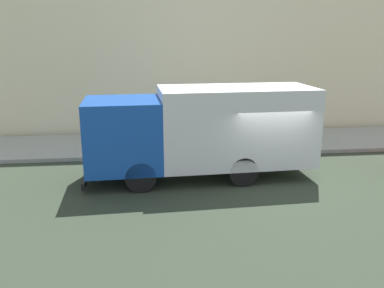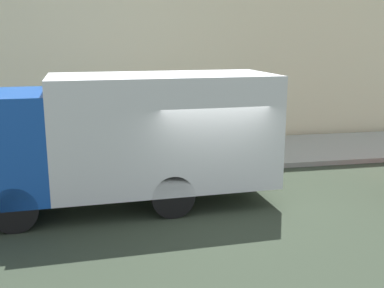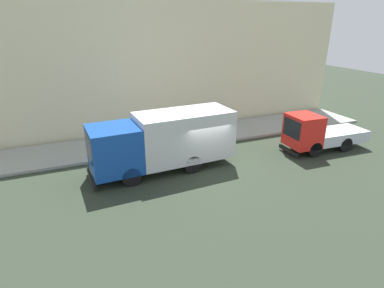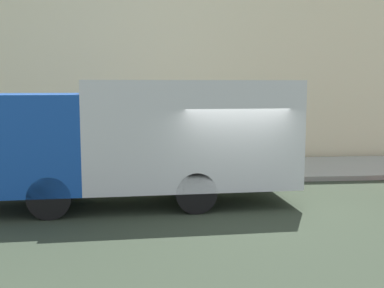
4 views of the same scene
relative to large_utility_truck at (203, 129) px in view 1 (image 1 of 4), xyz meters
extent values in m
plane|color=#2A3426|center=(-0.71, -2.20, -1.75)|extent=(80.00, 80.00, 0.00)
cube|color=#949991|center=(4.29, -2.20, -1.67)|extent=(4.00, 30.00, 0.16)
cube|color=beige|center=(6.79, -2.20, 2.84)|extent=(0.50, 30.00, 9.17)
cube|color=#1445A1|center=(-0.13, 2.72, -0.08)|extent=(2.57, 2.60, 2.34)
cube|color=black|center=(-0.19, 3.94, 0.20)|extent=(2.06, 0.16, 1.31)
cube|color=silver|center=(0.06, -1.16, 0.08)|extent=(2.71, 5.40, 2.66)
cube|color=black|center=(-0.20, 4.02, -1.48)|extent=(2.36, 0.24, 0.24)
cylinder|color=black|center=(-1.19, 2.17, -1.25)|extent=(0.35, 1.01, 0.99)
cylinder|color=black|center=(0.97, 2.27, -1.25)|extent=(0.35, 1.01, 0.99)
cylinder|color=black|center=(-1.02, -1.22, -1.25)|extent=(0.35, 1.01, 0.99)
cylinder|color=black|center=(1.13, -1.11, -1.25)|extent=(0.35, 1.01, 0.99)
cylinder|color=#544849|center=(5.86, 0.06, -1.18)|extent=(0.41, 0.41, 0.83)
cylinder|color=tan|center=(5.86, 0.06, -0.47)|extent=(0.55, 0.55, 0.57)
sphere|color=tan|center=(5.86, 0.06, -0.07)|extent=(0.24, 0.24, 0.24)
cylinder|color=#57544B|center=(3.31, -2.52, -1.15)|extent=(0.34, 0.34, 0.88)
cylinder|color=#2F2F2A|center=(3.31, -2.52, -0.41)|extent=(0.46, 0.46, 0.59)
sphere|color=brown|center=(3.31, -2.52, 0.00)|extent=(0.23, 0.23, 0.23)
cone|color=orange|center=(2.72, 3.31, -1.27)|extent=(0.45, 0.45, 0.64)
camera|label=1|loc=(-13.28, 1.84, 3.10)|focal=37.21mm
camera|label=2|loc=(-10.83, 0.29, 2.24)|focal=43.09mm
camera|label=3|loc=(-15.41, 4.78, 6.00)|focal=29.58mm
camera|label=4|loc=(-12.01, -0.04, 1.32)|focal=44.32mm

